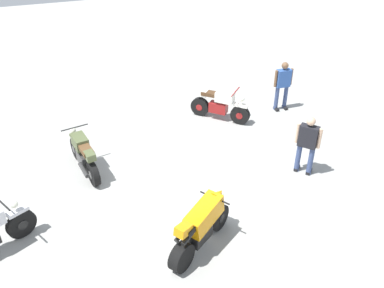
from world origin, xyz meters
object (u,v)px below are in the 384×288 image
Objects in this scene: motorcycle_cream_vintage at (220,105)px; person_in_black_shirt at (307,142)px; motorcycle_orange_sportbike at (202,225)px; motorcycle_olive_vintage at (84,155)px; person_in_blue_shirt at (283,83)px.

motorcycle_cream_vintage is 3.50m from person_in_black_shirt.
person_in_black_shirt is (-3.40, -1.49, 0.33)m from motorcycle_orange_sportbike.
motorcycle_cream_vintage and motorcycle_olive_vintage have the same top height.
person_in_blue_shirt reaches higher than motorcycle_cream_vintage.
motorcycle_orange_sportbike reaches higher than motorcycle_olive_vintage.
motorcycle_orange_sportbike is at bearing -162.77° from motorcycle_olive_vintage.
person_in_black_shirt reaches higher than motorcycle_olive_vintage.
person_in_blue_shirt is at bearing 10.80° from motorcycle_orange_sportbike.
motorcycle_cream_vintage is at bearing -83.72° from motorcycle_olive_vintage.
motorcycle_orange_sportbike is 0.88× the size of motorcycle_olive_vintage.
person_in_black_shirt is 1.00× the size of person_in_blue_shirt.
motorcycle_olive_vintage is 1.20× the size of person_in_black_shirt.
motorcycle_olive_vintage is (4.36, 1.34, 0.00)m from motorcycle_cream_vintage.
person_in_black_shirt is 3.55m from person_in_blue_shirt.
motorcycle_orange_sportbike is at bearing 162.83° from person_in_black_shirt.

